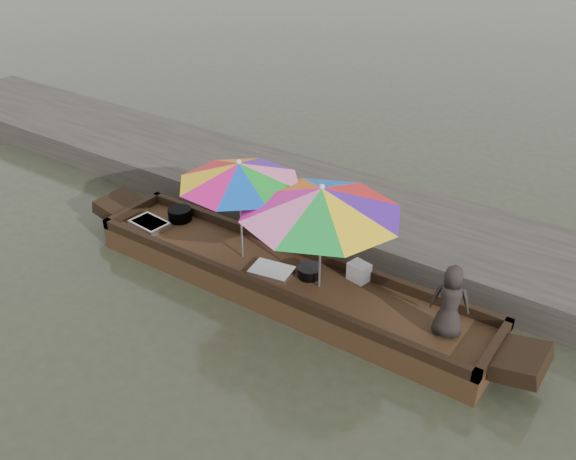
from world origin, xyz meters
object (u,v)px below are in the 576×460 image
Objects in this scene: boat_hull at (284,283)px; vendor at (450,301)px; charcoal_grill at (309,272)px; umbrella_stern at (320,238)px; umbrella_bow at (241,210)px; tray_crayfish at (150,224)px; tray_scallop at (272,271)px; supply_bag at (359,272)px; cooking_pot at (180,214)px.

boat_hull is 6.25× the size of vendor.
umbrella_stern is (0.24, -0.12, 0.70)m from charcoal_grill.
tray_crayfish is at bearing -175.28° from umbrella_bow.
boat_hull is at bearing 180.00° from umbrella_stern.
umbrella_bow reaches higher than charcoal_grill.
umbrella_stern is (-1.82, -0.03, 0.28)m from vendor.
supply_bag reaches higher than tray_scallop.
umbrella_stern reaches higher than charcoal_grill.
umbrella_bow reaches higher than cooking_pot.
umbrella_stern is (3.09, 0.15, 0.73)m from tray_crayfish.
tray_crayfish is 2.36m from tray_scallop.
umbrella_stern is at bearing -129.10° from supply_bag.
cooking_pot is 4.69m from vendor.
tray_crayfish is (-2.51, -0.15, 0.22)m from boat_hull.
tray_scallop is 2.09× the size of supply_bag.
vendor is at bearing 0.80° from boat_hull.
vendor is 0.46× the size of umbrella_stern.
cooking_pot is (-2.26, 0.30, 0.27)m from boat_hull.
umbrella_bow is at bearing 180.00° from boat_hull.
supply_bag is 0.13× the size of umbrella_stern.
vendor is at bearing -15.97° from supply_bag.
boat_hull is 10.49× the size of tray_scallop.
cooking_pot reaches higher than tray_scallop.
tray_scallop is 0.54m from charcoal_grill.
cooking_pot is at bearing -19.75° from vendor.
umbrella_bow reaches higher than vendor.
tray_crayfish is at bearing -170.23° from supply_bag.
boat_hull is at bearing 34.53° from tray_scallop.
tray_crayfish is at bearing -118.81° from cooking_pot.
tray_scallop is at bearing -145.47° from boat_hull.
tray_crayfish is 0.60× the size of vendor.
umbrella_bow is (-0.74, 0.00, 0.95)m from boat_hull.
cooking_pot is 2.94m from umbrella_stern.
vendor is 1.84m from umbrella_stern.
charcoal_grill is 1.15× the size of supply_bag.
boat_hull is 3.52× the size of umbrella_bow.
vendor is (4.91, 0.18, 0.45)m from tray_crayfish.
cooking_pot is at bearing 172.54° from boat_hull.
tray_scallop is at bearing -153.40° from supply_bag.
supply_bag is (0.95, 0.45, 0.30)m from boat_hull.
tray_scallop is 0.60× the size of vendor.
cooking_pot is 0.38× the size of vendor.
boat_hull is 10.49× the size of tray_crayfish.
cooking_pot is at bearing 176.14° from charcoal_grill.
cooking_pot is 0.17× the size of umbrella_stern.
tray_scallop is at bearing -9.40° from umbrella_bow.
tray_scallop is at bearing -155.88° from charcoal_grill.
charcoal_grill is at bearing -18.95° from vendor.
umbrella_bow is 1.33m from umbrella_stern.
boat_hull is at bearing -154.71° from supply_bag.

